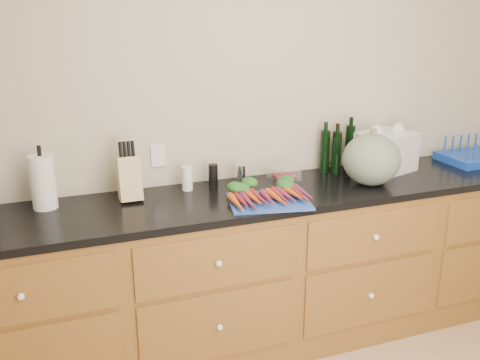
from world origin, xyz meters
name	(u,v)px	position (x,y,z in m)	size (l,w,h in m)	color
wall_back	(256,116)	(0.00, 1.62, 1.30)	(4.10, 0.05, 2.60)	beige
cabinets	(276,270)	(0.00, 1.30, 0.45)	(3.60, 0.64, 0.90)	brown
countertop	(277,194)	(0.00, 1.30, 0.92)	(3.64, 0.62, 0.04)	black
cutting_board	(269,201)	(-0.12, 1.14, 0.95)	(0.41, 0.31, 0.01)	#274DAA
carrots	(266,194)	(-0.12, 1.18, 0.98)	(0.41, 0.30, 0.06)	#D35418
squash	(371,159)	(0.54, 1.22, 1.09)	(0.33, 0.33, 0.29)	#586756
paper_towel	(43,182)	(-1.21, 1.46, 1.08)	(0.12, 0.12, 0.27)	white
knife_block	(129,178)	(-0.79, 1.44, 1.06)	(0.12, 0.12, 0.23)	tan
grinder_salt	(187,178)	(-0.47, 1.48, 1.01)	(0.06, 0.06, 0.13)	white
grinder_pepper	(213,176)	(-0.32, 1.48, 1.01)	(0.05, 0.05, 0.13)	black
canister_chrome	(241,174)	(-0.15, 1.48, 1.00)	(0.05, 0.05, 0.11)	white
tomato_box	(284,173)	(0.12, 1.47, 0.98)	(0.16, 0.13, 0.08)	white
bottles	(337,151)	(0.49, 1.51, 1.07)	(0.23, 0.12, 0.28)	black
grocery_bag	(385,152)	(0.78, 1.42, 1.06)	(0.33, 0.26, 0.24)	silver
dish_rack	(474,156)	(1.45, 1.38, 0.98)	(0.40, 0.32, 0.16)	#143EB3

